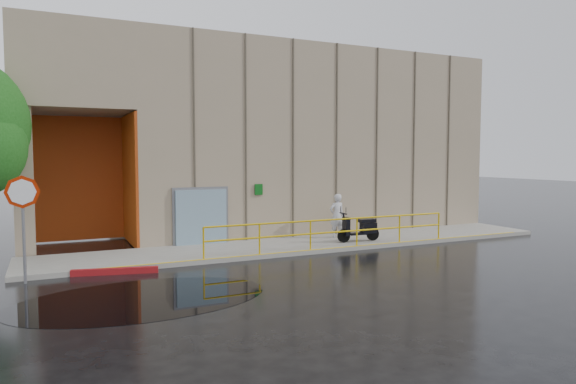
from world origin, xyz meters
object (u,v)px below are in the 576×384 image
person (337,216)px  red_curb (115,271)px  stop_sign (23,206)px  scooter (359,221)px

person → red_curb: 9.06m
stop_sign → person: bearing=34.0°
scooter → red_curb: scooter is taller
person → stop_sign: size_ratio=0.60×
person → scooter: bearing=101.8°
scooter → person: bearing=106.8°
person → scooter: 1.24m
red_curb → scooter: bearing=6.9°
stop_sign → scooter: bearing=27.7°
scooter → stop_sign: size_ratio=0.61×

